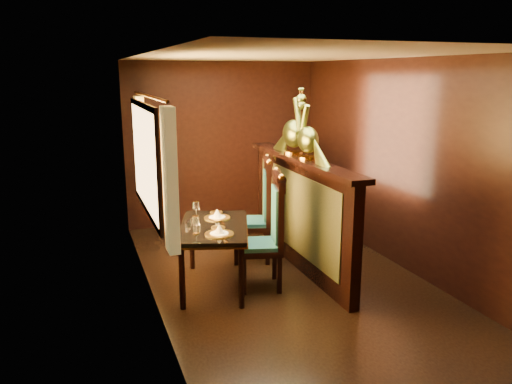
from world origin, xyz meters
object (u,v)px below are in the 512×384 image
at_px(peacock_left, 308,128).
at_px(peacock_right, 294,121).
at_px(chair_left, 271,227).
at_px(dining_table, 213,231).
at_px(chair_right, 261,207).

distance_m(peacock_left, peacock_right, 0.40).
bearing_deg(chair_left, peacock_right, 64.38).
bearing_deg(dining_table, peacock_right, 39.97).
relative_size(chair_right, peacock_right, 1.66).
relative_size(chair_left, chair_right, 0.99).
bearing_deg(peacock_left, chair_left, -154.13).
xyz_separation_m(dining_table, chair_right, (0.79, 0.61, 0.05)).
distance_m(chair_left, chair_right, 0.84).
xyz_separation_m(chair_left, chair_right, (0.20, 0.81, 0.01)).
relative_size(dining_table, peacock_right, 1.72).
bearing_deg(dining_table, chair_left, -1.14).
bearing_deg(chair_left, dining_table, 174.88).
bearing_deg(chair_right, chair_left, -85.28).
xyz_separation_m(dining_table, peacock_right, (1.14, 0.46, 1.12)).
distance_m(dining_table, chair_right, 1.00).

